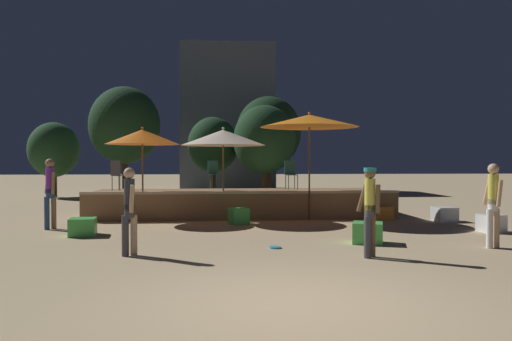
% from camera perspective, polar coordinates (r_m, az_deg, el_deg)
% --- Properties ---
extents(ground_plane, '(120.00, 120.00, 0.00)m').
position_cam_1_polar(ground_plane, '(6.32, 4.24, -15.02)').
color(ground_plane, tan).
extents(wooden_deck, '(9.41, 2.97, 0.87)m').
position_cam_1_polar(wooden_deck, '(16.19, -1.77, -3.73)').
color(wooden_deck, olive).
rests_on(wooden_deck, ground).
extents(patio_umbrella_0, '(2.93, 2.93, 3.21)m').
position_cam_1_polar(patio_umbrella_0, '(14.93, 6.12, 5.64)').
color(patio_umbrella_0, brown).
rests_on(patio_umbrella_0, ground).
extents(patio_umbrella_1, '(2.15, 2.15, 2.75)m').
position_cam_1_polar(patio_umbrella_1, '(14.89, -12.85, 3.75)').
color(patio_umbrella_1, brown).
rests_on(patio_umbrella_1, ground).
extents(patio_umbrella_2, '(2.50, 2.50, 2.76)m').
position_cam_1_polar(patio_umbrella_2, '(14.75, -3.77, 3.76)').
color(patio_umbrella_2, brown).
rests_on(patio_umbrella_2, ground).
extents(cube_seat_0, '(0.55, 0.55, 0.44)m').
position_cam_1_polar(cube_seat_0, '(13.66, 25.28, -5.47)').
color(cube_seat_0, white).
rests_on(cube_seat_0, ground).
extents(cube_seat_1, '(0.65, 0.65, 0.42)m').
position_cam_1_polar(cube_seat_1, '(12.43, -19.19, -6.12)').
color(cube_seat_1, '#4CC651').
rests_on(cube_seat_1, ground).
extents(cube_seat_2, '(0.78, 0.78, 0.44)m').
position_cam_1_polar(cube_seat_2, '(10.99, 12.65, -6.96)').
color(cube_seat_2, '#4CC651').
rests_on(cube_seat_2, ground).
extents(cube_seat_3, '(0.61, 0.61, 0.44)m').
position_cam_1_polar(cube_seat_3, '(13.94, -2.00, -5.22)').
color(cube_seat_3, '#4CC651').
rests_on(cube_seat_3, ground).
extents(cube_seat_4, '(0.62, 0.62, 0.42)m').
position_cam_1_polar(cube_seat_4, '(15.54, 20.74, -4.69)').
color(cube_seat_4, white).
rests_on(cube_seat_4, ground).
extents(cube_seat_5, '(0.70, 0.70, 0.40)m').
position_cam_1_polar(cube_seat_5, '(15.39, 13.99, -4.73)').
color(cube_seat_5, orange).
rests_on(cube_seat_5, ground).
extents(person_0, '(0.41, 0.44, 1.81)m').
position_cam_1_polar(person_0, '(13.83, -22.47, -2.10)').
color(person_0, '#997051').
rests_on(person_0, ground).
extents(person_1, '(0.29, 0.48, 1.63)m').
position_cam_1_polar(person_1, '(9.51, -14.27, -4.29)').
color(person_1, tan).
rests_on(person_1, ground).
extents(person_2, '(0.29, 0.51, 1.70)m').
position_cam_1_polar(person_2, '(11.13, 25.47, -3.30)').
color(person_2, tan).
rests_on(person_2, ground).
extents(person_3, '(0.39, 0.40, 1.64)m').
position_cam_1_polar(person_3, '(9.30, 12.89, -4.16)').
color(person_3, '#3F3F47').
rests_on(person_3, ground).
extents(bistro_chair_0, '(0.41, 0.41, 0.90)m').
position_cam_1_polar(bistro_chair_0, '(15.87, 3.99, -0.15)').
color(bistro_chair_0, '#1E4C47').
rests_on(bistro_chair_0, wooden_deck).
extents(bistro_chair_1, '(0.47, 0.47, 0.90)m').
position_cam_1_polar(bistro_chair_1, '(15.52, -15.57, -0.22)').
color(bistro_chair_1, '#47474C').
rests_on(bistro_chair_1, wooden_deck).
extents(bistro_chair_2, '(0.44, 0.45, 0.90)m').
position_cam_1_polar(bistro_chair_2, '(16.55, -4.85, -0.10)').
color(bistro_chair_2, '#1E4C47').
rests_on(bistro_chair_2, wooden_deck).
extents(frisbee_disc, '(0.24, 0.24, 0.03)m').
position_cam_1_polar(frisbee_disc, '(10.15, 2.19, -8.76)').
color(frisbee_disc, '#33B2D8').
rests_on(frisbee_disc, ground).
extents(background_tree_0, '(3.38, 3.38, 5.34)m').
position_cam_1_polar(background_tree_0, '(24.92, -14.77, 5.00)').
color(background_tree_0, '#3D2B1C').
rests_on(background_tree_0, ground).
extents(background_tree_1, '(2.83, 2.83, 4.30)m').
position_cam_1_polar(background_tree_1, '(22.68, 0.98, 3.55)').
color(background_tree_1, '#3D2B1C').
rests_on(background_tree_1, ground).
extents(background_tree_2, '(3.28, 3.28, 5.02)m').
position_cam_1_polar(background_tree_2, '(25.27, 1.45, 4.39)').
color(background_tree_2, '#3D2B1C').
rests_on(background_tree_2, ground).
extents(background_tree_3, '(2.42, 2.42, 3.63)m').
position_cam_1_polar(background_tree_3, '(26.11, -22.12, 2.20)').
color(background_tree_3, '#3D2B1C').
rests_on(background_tree_3, ground).
extents(background_tree_4, '(2.46, 2.46, 3.91)m').
position_cam_1_polar(background_tree_4, '(24.50, -4.94, 2.93)').
color(background_tree_4, '#3D2B1C').
rests_on(background_tree_4, ground).
extents(distant_building, '(5.56, 4.32, 8.66)m').
position_cam_1_polar(distant_building, '(31.00, -3.29, 5.85)').
color(distant_building, '#4C5666').
rests_on(distant_building, ground).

